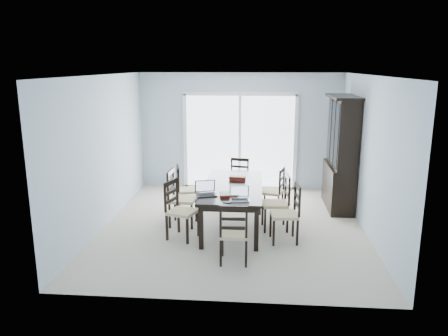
{
  "coord_description": "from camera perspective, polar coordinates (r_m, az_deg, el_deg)",
  "views": [
    {
      "loc": [
        0.44,
        -7.2,
        2.77
      ],
      "look_at": [
        -0.15,
        0.0,
        1.05
      ],
      "focal_mm": 35.0,
      "sensor_mm": 36.0,
      "label": 1
    }
  ],
  "objects": [
    {
      "name": "railing",
      "position": [
        11.92,
        2.52,
        2.64
      ],
      "size": [
        4.5,
        0.06,
        1.1
      ],
      "primitive_type": "cube",
      "color": "#99999E",
      "rests_on": "balcony"
    },
    {
      "name": "book_stack",
      "position": [
        6.87,
        0.63,
        -3.49
      ],
      "size": [
        0.34,
        0.29,
        0.05
      ],
      "rotation": [
        0.0,
        0.0,
        0.09
      ],
      "color": "maroon",
      "rests_on": "dining_table"
    },
    {
      "name": "game_box",
      "position": [
        7.81,
        1.77,
        -1.35
      ],
      "size": [
        0.3,
        0.17,
        0.07
      ],
      "primitive_type": "cube",
      "rotation": [
        0.0,
        0.0,
        -0.09
      ],
      "color": "#4F0F11",
      "rests_on": "dining_table"
    },
    {
      "name": "chair_left_far",
      "position": [
        8.33,
        -5.31,
        -2.09
      ],
      "size": [
        0.49,
        0.48,
        1.05
      ],
      "rotation": [
        0.0,
        0.0,
        -1.33
      ],
      "color": "black",
      "rests_on": "floor"
    },
    {
      "name": "sliding_door",
      "position": [
        9.84,
        2.08,
        3.52
      ],
      "size": [
        2.52,
        0.05,
        2.18
      ],
      "color": "silver",
      "rests_on": "floor"
    },
    {
      "name": "laptop_dark",
      "position": [
        6.9,
        -2.31,
        -3.17
      ],
      "size": [
        0.38,
        0.31,
        0.22
      ],
      "rotation": [
        0.0,
        0.0,
        0.28
      ],
      "color": "black",
      "rests_on": "dining_table"
    },
    {
      "name": "hot_tub",
      "position": [
        10.83,
        -0.78,
        0.9
      ],
      "size": [
        1.77,
        1.6,
        0.86
      ],
      "rotation": [
        0.0,
        0.0,
        -0.08
      ],
      "color": "maroon",
      "rests_on": "balcony"
    },
    {
      "name": "chair_right_mid",
      "position": [
        7.49,
        7.43,
        -3.66
      ],
      "size": [
        0.47,
        0.46,
        1.11
      ],
      "rotation": [
        0.0,
        0.0,
        1.68
      ],
      "color": "black",
      "rests_on": "floor"
    },
    {
      "name": "cell_phone",
      "position": [
        6.54,
        0.43,
        -4.53
      ],
      "size": [
        0.13,
        0.08,
        0.01
      ],
      "primitive_type": "cube",
      "rotation": [
        0.0,
        0.0,
        -0.28
      ],
      "color": "black",
      "rests_on": "dining_table"
    },
    {
      "name": "china_hutch",
      "position": [
        8.77,
        15.03,
        1.75
      ],
      "size": [
        0.5,
        1.38,
        2.2
      ],
      "color": "black",
      "rests_on": "floor"
    },
    {
      "name": "chair_end_near",
      "position": [
        6.14,
        1.28,
        -7.79
      ],
      "size": [
        0.4,
        0.41,
        1.04
      ],
      "rotation": [
        0.0,
        0.0,
        0.02
      ],
      "color": "black",
      "rests_on": "floor"
    },
    {
      "name": "chair_left_mid",
      "position": [
        7.67,
        -6.13,
        -3.09
      ],
      "size": [
        0.46,
        0.45,
        1.14
      ],
      "rotation": [
        0.0,
        0.0,
        -1.62
      ],
      "color": "black",
      "rests_on": "floor"
    },
    {
      "name": "back_wall",
      "position": [
        9.82,
        2.1,
        4.77
      ],
      "size": [
        4.5,
        0.02,
        2.6
      ],
      "primitive_type": "cube",
      "color": "#ABBECD",
      "rests_on": "floor"
    },
    {
      "name": "chair_right_near",
      "position": [
        7.0,
        8.65,
        -5.02
      ],
      "size": [
        0.46,
        0.45,
        1.09
      ],
      "rotation": [
        0.0,
        0.0,
        1.68
      ],
      "color": "black",
      "rests_on": "floor"
    },
    {
      "name": "balcony",
      "position": [
        11.08,
        2.28,
        -1.38
      ],
      "size": [
        4.5,
        2.0,
        0.1
      ],
      "primitive_type": "cube",
      "color": "gray",
      "rests_on": "ground"
    },
    {
      "name": "ceiling",
      "position": [
        7.22,
        1.24,
        12.03
      ],
      "size": [
        5.0,
        5.0,
        0.0
      ],
      "primitive_type": "plane",
      "rotation": [
        3.14,
        0.0,
        0.0
      ],
      "color": "white",
      "rests_on": "back_wall"
    },
    {
      "name": "wall_left",
      "position": [
        7.83,
        -15.49,
        2.07
      ],
      "size": [
        0.02,
        5.0,
        2.6
      ],
      "primitive_type": "cube",
      "color": "#ABBECD",
      "rests_on": "floor"
    },
    {
      "name": "dining_table",
      "position": [
        7.51,
        1.17,
        -2.82
      ],
      "size": [
        1.0,
        2.2,
        0.75
      ],
      "color": "black",
      "rests_on": "floor"
    },
    {
      "name": "chair_right_far",
      "position": [
        8.26,
        6.86,
        -2.34
      ],
      "size": [
        0.48,
        0.48,
        1.03
      ],
      "rotation": [
        0.0,
        0.0,
        1.31
      ],
      "color": "black",
      "rests_on": "floor"
    },
    {
      "name": "laptop_silver",
      "position": [
        6.66,
        2.04,
        -3.82
      ],
      "size": [
        0.32,
        0.23,
        0.21
      ],
      "rotation": [
        0.0,
        0.0,
        0.08
      ],
      "color": "#BDBDBF",
      "rests_on": "dining_table"
    },
    {
      "name": "floor",
      "position": [
        7.73,
        1.14,
        -7.62
      ],
      "size": [
        5.0,
        5.0,
        0.0
      ],
      "primitive_type": "plane",
      "color": "beige",
      "rests_on": "ground"
    },
    {
      "name": "chair_end_far",
      "position": [
        8.98,
        1.92,
        -0.97
      ],
      "size": [
        0.46,
        0.47,
        1.03
      ],
      "rotation": [
        0.0,
        0.0,
        2.94
      ],
      "color": "black",
      "rests_on": "floor"
    },
    {
      "name": "wall_right",
      "position": [
        7.57,
        18.45,
        1.49
      ],
      "size": [
        0.02,
        5.0,
        2.6
      ],
      "primitive_type": "cube",
      "color": "#ABBECD",
      "rests_on": "floor"
    },
    {
      "name": "chair_left_near",
      "position": [
        7.11,
        -6.12,
        -4.6
      ],
      "size": [
        0.54,
        0.53,
        1.1
      ],
      "rotation": [
        0.0,
        0.0,
        -1.91
      ],
      "color": "black",
      "rests_on": "floor"
    }
  ]
}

